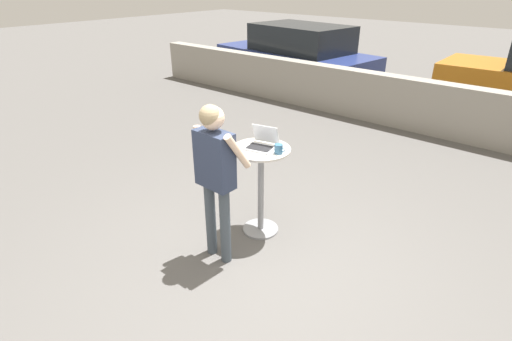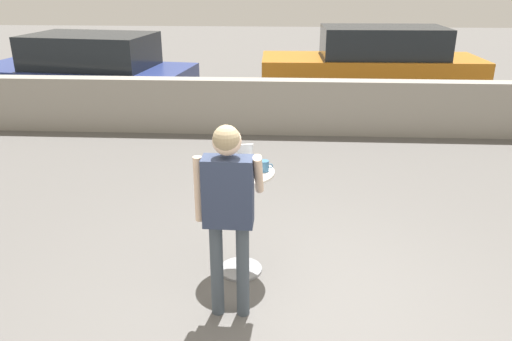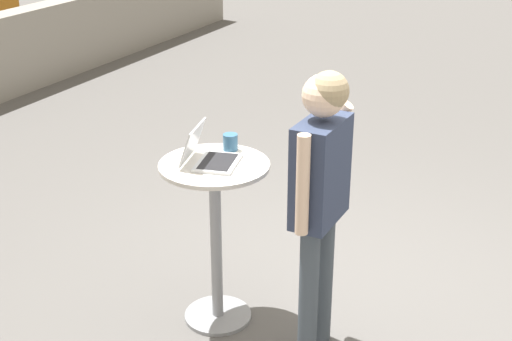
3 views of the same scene
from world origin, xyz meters
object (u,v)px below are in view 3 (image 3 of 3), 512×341
at_px(laptop, 208,155).
at_px(cafe_table, 216,221).
at_px(standing_person, 320,183).
at_px(coffee_mug, 230,142).

bearing_deg(laptop, cafe_table, -66.16).
distance_m(cafe_table, standing_person, 0.78).
height_order(coffee_mug, standing_person, standing_person).
relative_size(laptop, coffee_mug, 2.89).
relative_size(coffee_mug, standing_person, 0.07).
height_order(laptop, coffee_mug, laptop).
height_order(cafe_table, standing_person, standing_person).
height_order(cafe_table, laptop, laptop).
relative_size(cafe_table, laptop, 2.90).
distance_m(cafe_table, laptop, 0.43).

